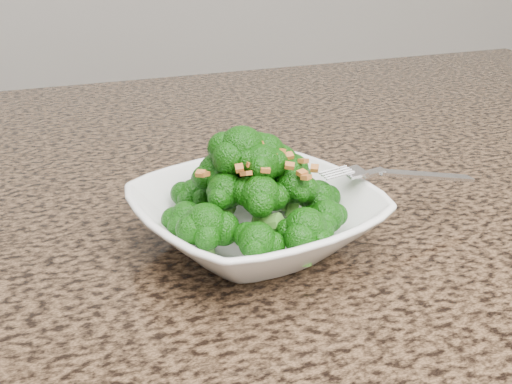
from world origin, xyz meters
name	(u,v)px	position (x,y,z in m)	size (l,w,h in m)	color
granite_counter	(199,213)	(0.00, 0.30, 0.89)	(1.64, 1.04, 0.03)	brown
bowl	(256,219)	(0.02, 0.19, 0.92)	(0.20, 0.20, 0.05)	white
broccoli_pile	(256,155)	(0.02, 0.19, 0.98)	(0.18, 0.18, 0.07)	#125209
garlic_topping	(256,112)	(0.02, 0.19, 1.02)	(0.11, 0.11, 0.01)	#C4732F
fork	(377,172)	(0.13, 0.18, 0.96)	(0.17, 0.03, 0.01)	silver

